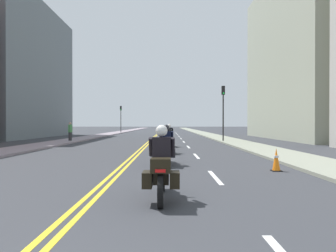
% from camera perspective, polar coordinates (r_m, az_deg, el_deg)
% --- Properties ---
extents(ground_plane, '(264.00, 264.00, 0.00)m').
position_cam_1_polar(ground_plane, '(49.20, -1.89, -1.52)').
color(ground_plane, '#33353A').
extents(sidewalk_left, '(2.67, 144.00, 0.12)m').
position_cam_1_polar(sidewalk_left, '(50.06, -10.72, -1.43)').
color(sidewalk_left, gray).
rests_on(sidewalk_left, ground).
extents(sidewalk_right, '(2.67, 144.00, 0.12)m').
position_cam_1_polar(sidewalk_right, '(49.53, 7.04, -1.44)').
color(sidewalk_right, gray).
rests_on(sidewalk_right, ground).
extents(centreline_yellow_inner, '(0.12, 132.00, 0.01)m').
position_cam_1_polar(centreline_yellow_inner, '(49.21, -2.03, -1.52)').
color(centreline_yellow_inner, yellow).
rests_on(centreline_yellow_inner, ground).
extents(centreline_yellow_outer, '(0.12, 132.00, 0.01)m').
position_cam_1_polar(centreline_yellow_outer, '(49.20, -1.75, -1.52)').
color(centreline_yellow_outer, yellow).
rests_on(centreline_yellow_outer, ground).
extents(lane_dashes_white, '(0.14, 56.40, 0.01)m').
position_cam_1_polar(lane_dashes_white, '(30.23, 2.88, -2.72)').
color(lane_dashes_white, silver).
rests_on(lane_dashes_white, ground).
extents(building_left_1, '(8.53, 18.93, 16.35)m').
position_cam_1_polar(building_left_1, '(41.89, -27.51, 9.31)').
color(building_left_1, slate).
rests_on(building_left_1, ground).
extents(building_right_1, '(8.89, 19.62, 18.28)m').
position_cam_1_polar(building_right_1, '(37.30, 25.96, 11.95)').
color(building_right_1, '#A1A790').
rests_on(building_right_1, ground).
extents(motorcycle_0, '(0.76, 2.13, 1.63)m').
position_cam_1_polar(motorcycle_0, '(6.48, -1.14, -8.30)').
color(motorcycle_0, black).
rests_on(motorcycle_0, ground).
extents(motorcycle_1, '(0.78, 2.25, 1.62)m').
position_cam_1_polar(motorcycle_1, '(11.93, -0.26, -4.32)').
color(motorcycle_1, black).
rests_on(motorcycle_1, ground).
extents(motorcycle_2, '(0.78, 2.17, 1.61)m').
position_cam_1_polar(motorcycle_2, '(16.63, -0.01, -3.03)').
color(motorcycle_2, black).
rests_on(motorcycle_2, ground).
extents(motorcycle_3, '(0.78, 2.26, 1.66)m').
position_cam_1_polar(motorcycle_3, '(21.35, 0.33, -2.27)').
color(motorcycle_3, black).
rests_on(motorcycle_3, ground).
extents(traffic_cone_1, '(0.34, 0.34, 0.80)m').
position_cam_1_polar(traffic_cone_1, '(11.08, 20.27, -6.12)').
color(traffic_cone_1, black).
rests_on(traffic_cone_1, ground).
extents(traffic_light_near, '(0.28, 0.38, 5.11)m').
position_cam_1_polar(traffic_light_near, '(27.45, 10.71, 4.23)').
color(traffic_light_near, black).
rests_on(traffic_light_near, ground).
extents(traffic_light_far, '(0.28, 0.38, 4.89)m').
position_cam_1_polar(traffic_light_far, '(53.76, -8.96, 2.21)').
color(traffic_light_far, black).
rests_on(traffic_light_far, ground).
extents(pedestrian_0, '(0.28, 0.50, 1.81)m').
position_cam_1_polar(pedestrian_0, '(28.68, -18.21, -1.05)').
color(pedestrian_0, '#2B2D2F').
rests_on(pedestrian_0, ground).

